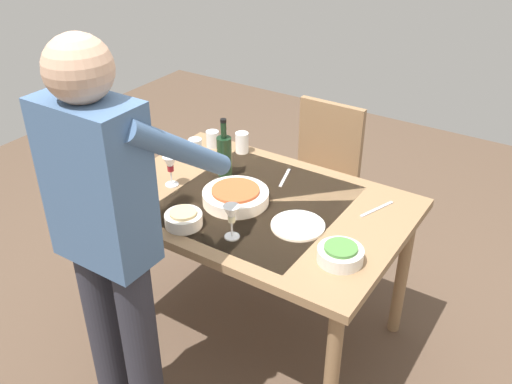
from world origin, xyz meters
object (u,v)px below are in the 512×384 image
water_cup_near_left (213,139)px  side_bowl_salad (340,254)px  person_server (110,234)px  chair_near (321,170)px  side_bowl_bread (184,218)px  serving_bowl_pasta (236,196)px  dinner_plate_near (298,226)px  wine_bottle (224,155)px  wine_glass_left (170,166)px  water_cup_far_left (196,148)px  water_cup_near_right (242,143)px  dining_table (256,217)px  wine_glass_right (231,216)px

water_cup_near_left → side_bowl_salad: size_ratio=0.49×
person_server → chair_near: bearing=-92.7°
side_bowl_bread → serving_bowl_pasta: bearing=-106.3°
chair_near → dinner_plate_near: 1.01m
wine_bottle → wine_glass_left: (0.15, 0.22, -0.01)m
wine_glass_left → water_cup_far_left: size_ratio=1.45×
wine_glass_left → water_cup_near_left: 0.45m
chair_near → water_cup_near_right: bearing=62.0°
water_cup_near_left → side_bowl_bread: (-0.35, 0.67, -0.01)m
chair_near → wine_bottle: wine_bottle is taller
side_bowl_salad → serving_bowl_pasta: bearing=-13.1°
person_server → side_bowl_salad: size_ratio=9.38×
dining_table → chair_near: (0.09, -0.84, -0.16)m
chair_near → side_bowl_salad: size_ratio=5.06×
person_server → side_bowl_bread: size_ratio=10.56×
serving_bowl_pasta → wine_bottle: bearing=-43.6°
chair_near → person_server: bearing=87.3°
chair_near → water_cup_near_right: 0.61m
wine_glass_left → side_bowl_bread: wine_glass_left is taller
chair_near → person_server: person_server is taller
wine_glass_right → dinner_plate_near: wine_glass_right is taller
side_bowl_salad → side_bowl_bread: same height
side_bowl_salad → wine_bottle: bearing=-22.3°
wine_glass_right → water_cup_far_left: (0.57, -0.49, -0.05)m
person_server → wine_bottle: 0.86m
wine_glass_right → dining_table: bearing=-76.6°
wine_bottle → dinner_plate_near: size_ratio=1.29×
serving_bowl_pasta → side_bowl_salad: bearing=166.9°
chair_near → water_cup_near_left: 0.71m
dining_table → side_bowl_salad: bearing=159.5°
wine_glass_right → serving_bowl_pasta: size_ratio=0.50×
side_bowl_bread → wine_glass_right: bearing=-170.2°
wine_glass_left → side_bowl_bread: size_ratio=0.94×
person_server → side_bowl_bread: (-0.01, -0.39, -0.15)m
person_server → wine_glass_left: (0.26, -0.63, -0.08)m
water_cup_far_left → wine_glass_right: bearing=139.5°
person_server → side_bowl_bread: 0.42m
wine_bottle → water_cup_near_right: wine_bottle is taller
person_server → water_cup_near_right: person_server is taller
water_cup_near_left → dinner_plate_near: water_cup_near_left is taller
person_server → side_bowl_bread: bearing=-90.9°
wine_glass_left → water_cup_near_right: (-0.08, -0.47, -0.05)m
dining_table → person_server: person_server is taller
serving_bowl_pasta → dinner_plate_near: 0.33m
wine_bottle → person_server: bearing=97.1°
water_cup_near_left → serving_bowl_pasta: size_ratio=0.29×
dining_table → water_cup_far_left: 0.56m
dining_table → dinner_plate_near: (-0.26, 0.07, 0.09)m
wine_bottle → water_cup_near_left: wine_bottle is taller
dining_table → dinner_plate_near: bearing=164.0°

